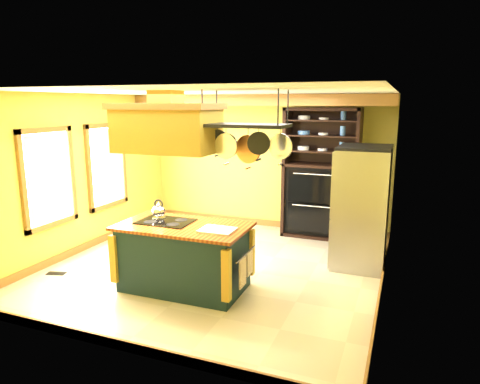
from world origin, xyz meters
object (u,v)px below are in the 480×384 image
Objects in this scene: pot_rack at (246,134)px; refrigerator at (361,210)px; range_hood at (167,126)px; hutch at (321,188)px; kitchen_island at (184,256)px.

pot_rack is 0.61× the size of refrigerator.
hutch is (1.48, 3.12, -1.31)m from range_hood.
pot_rack is 0.46× the size of hutch.
pot_rack is at bearing -124.98° from refrigerator.
kitchen_island is 0.73× the size of hutch.
range_hood is at bearing 179.52° from kitchen_island.
refrigerator is 0.76× the size of hutch.
range_hood is 0.57× the size of hutch.
range_hood is at bearing -115.37° from hutch.
hutch reaches higher than refrigerator.
range_hood is 3.69m from hutch.
kitchen_island is at bearing -112.33° from hutch.
kitchen_island is at bearing 0.22° from range_hood.
pot_rack reaches higher than refrigerator.
kitchen_island is 1.58× the size of pot_rack.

